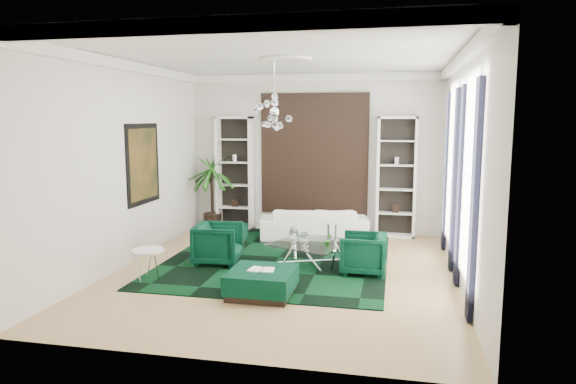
% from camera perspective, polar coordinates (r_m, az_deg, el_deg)
% --- Properties ---
extents(floor, '(6.00, 7.00, 0.02)m').
position_cam_1_polar(floor, '(9.35, -0.50, -8.96)').
color(floor, tan).
rests_on(floor, ground).
extents(ceiling, '(6.00, 7.00, 0.02)m').
position_cam_1_polar(ceiling, '(9.00, -0.53, 14.97)').
color(ceiling, white).
rests_on(ceiling, ground).
extents(wall_back, '(6.00, 0.02, 3.80)m').
position_cam_1_polar(wall_back, '(12.42, 2.96, 4.24)').
color(wall_back, silver).
rests_on(wall_back, ground).
extents(wall_front, '(6.00, 0.02, 3.80)m').
position_cam_1_polar(wall_front, '(5.62, -8.19, -0.49)').
color(wall_front, silver).
rests_on(wall_front, ground).
extents(wall_left, '(0.02, 7.00, 3.80)m').
position_cam_1_polar(wall_left, '(10.06, -17.54, 2.98)').
color(wall_left, silver).
rests_on(wall_left, ground).
extents(wall_right, '(0.02, 7.00, 3.80)m').
position_cam_1_polar(wall_right, '(8.84, 18.93, 2.26)').
color(wall_right, silver).
rests_on(wall_right, ground).
extents(crown_molding, '(6.00, 7.00, 0.18)m').
position_cam_1_polar(crown_molding, '(8.99, -0.53, 14.28)').
color(crown_molding, white).
rests_on(crown_molding, ceiling).
extents(ceiling_medallion, '(0.90, 0.90, 0.05)m').
position_cam_1_polar(ceiling_medallion, '(9.29, -0.12, 14.51)').
color(ceiling_medallion, white).
rests_on(ceiling_medallion, ceiling).
extents(tapestry, '(2.50, 0.06, 2.80)m').
position_cam_1_polar(tapestry, '(12.37, 2.92, 4.23)').
color(tapestry, black).
rests_on(tapestry, wall_back).
extents(shelving_left, '(0.90, 0.38, 2.80)m').
position_cam_1_polar(shelving_left, '(12.72, -5.92, 2.04)').
color(shelving_left, white).
rests_on(shelving_left, floor).
extents(shelving_right, '(0.90, 0.38, 2.80)m').
position_cam_1_polar(shelving_right, '(12.12, 11.95, 1.61)').
color(shelving_right, white).
rests_on(shelving_right, floor).
extents(painting, '(0.04, 1.30, 1.60)m').
position_cam_1_polar(painting, '(10.57, -15.75, 3.01)').
color(painting, black).
rests_on(painting, wall_left).
extents(window_near, '(0.03, 1.10, 2.90)m').
position_cam_1_polar(window_near, '(7.95, 19.57, 1.62)').
color(window_near, white).
rests_on(window_near, wall_right).
extents(curtain_near_a, '(0.07, 0.30, 3.25)m').
position_cam_1_polar(curtain_near_a, '(7.21, 20.01, -1.02)').
color(curtain_near_a, black).
rests_on(curtain_near_a, floor).
extents(curtain_near_b, '(0.07, 0.30, 3.25)m').
position_cam_1_polar(curtain_near_b, '(8.74, 18.59, 0.57)').
color(curtain_near_b, black).
rests_on(curtain_near_b, floor).
extents(window_far, '(0.03, 1.10, 2.90)m').
position_cam_1_polar(window_far, '(10.32, 17.82, 3.09)').
color(window_far, white).
rests_on(window_far, wall_right).
extents(curtain_far_a, '(0.07, 0.30, 3.25)m').
position_cam_1_polar(curtain_far_a, '(9.57, 18.01, 1.21)').
color(curtain_far_a, black).
rests_on(curtain_far_a, floor).
extents(curtain_far_b, '(0.07, 0.30, 3.25)m').
position_cam_1_polar(curtain_far_b, '(11.11, 17.17, 2.15)').
color(curtain_far_b, black).
rests_on(curtain_far_b, floor).
extents(rug, '(4.20, 5.00, 0.02)m').
position_cam_1_polar(rug, '(10.27, -0.96, -7.27)').
color(rug, black).
rests_on(rug, floor).
extents(sofa, '(2.56, 1.40, 0.71)m').
position_cam_1_polar(sofa, '(11.83, 2.90, -3.51)').
color(sofa, white).
rests_on(sofa, floor).
extents(armchair_left, '(0.93, 0.91, 0.78)m').
position_cam_1_polar(armchair_left, '(9.88, -7.77, -5.71)').
color(armchair_left, black).
rests_on(armchair_left, floor).
extents(armchair_right, '(0.81, 0.79, 0.72)m').
position_cam_1_polar(armchair_right, '(9.29, 8.36, -6.78)').
color(armchair_right, black).
rests_on(armchair_right, floor).
extents(coffee_table, '(1.70, 1.70, 0.44)m').
position_cam_1_polar(coffee_table, '(9.72, 2.76, -6.89)').
color(coffee_table, white).
rests_on(coffee_table, floor).
extents(ottoman_side, '(0.99, 0.99, 0.40)m').
position_cam_1_polar(ottoman_side, '(11.35, -7.13, -4.85)').
color(ottoman_side, black).
rests_on(ottoman_side, floor).
extents(ottoman_front, '(1.00, 1.00, 0.40)m').
position_cam_1_polar(ottoman_front, '(8.15, -2.93, -10.01)').
color(ottoman_front, black).
rests_on(ottoman_front, floor).
extents(book, '(0.40, 0.27, 0.03)m').
position_cam_1_polar(book, '(8.09, -2.94, -8.57)').
color(book, white).
rests_on(book, ottoman_front).
extents(side_table, '(0.64, 0.64, 0.53)m').
position_cam_1_polar(side_table, '(9.14, -15.26, -7.87)').
color(side_table, white).
rests_on(side_table, floor).
extents(palm, '(1.84, 1.84, 2.50)m').
position_cam_1_polar(palm, '(12.76, -8.47, 1.34)').
color(palm, '#24651C').
rests_on(palm, floor).
extents(chandelier, '(0.85, 0.85, 0.64)m').
position_cam_1_polar(chandelier, '(9.20, -1.52, 8.83)').
color(chandelier, white).
rests_on(chandelier, ceiling).
extents(table_plant, '(0.17, 0.16, 0.25)m').
position_cam_1_polar(table_plant, '(9.33, 4.47, -5.34)').
color(table_plant, '#24651C').
rests_on(table_plant, coffee_table).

